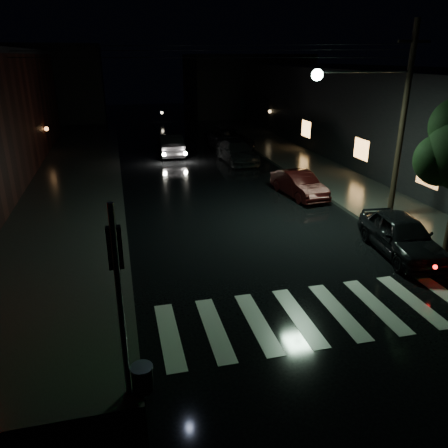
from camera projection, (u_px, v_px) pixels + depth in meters
ground at (219, 340)px, 11.12m from camera, size 120.00×120.00×0.00m
sidewalk_left at (64, 194)px, 22.66m from camera, size 6.00×44.00×0.15m
sidewalk_right at (328, 176)px, 26.01m from camera, size 4.00×44.00×0.15m
building_right at (398, 114)px, 30.15m from camera, size 10.00×40.00×6.00m
building_far_left at (38, 83)px, 48.22m from camera, size 14.00×10.00×8.00m
building_far_right at (246, 85)px, 53.76m from camera, size 14.00×10.00×7.00m
crosswalk at (319, 314)px, 12.24m from camera, size 9.00×3.00×0.01m
signal_pole_corner at (131, 334)px, 8.76m from camera, size 0.68×0.61×4.20m
utility_pole at (390, 113)px, 17.78m from camera, size 4.92×0.44×8.00m
parked_car_a at (401, 235)px, 15.73m from camera, size 2.24×4.49×1.47m
parked_car_b at (299, 184)px, 22.27m from camera, size 1.82×4.07×1.30m
parked_car_c at (237, 152)px, 29.65m from camera, size 2.23×4.95×1.41m
parked_car_d at (229, 140)px, 33.54m from camera, size 3.24×5.80×1.53m
oncoming_car at (170, 145)px, 31.61m from camera, size 1.71×4.71×1.54m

